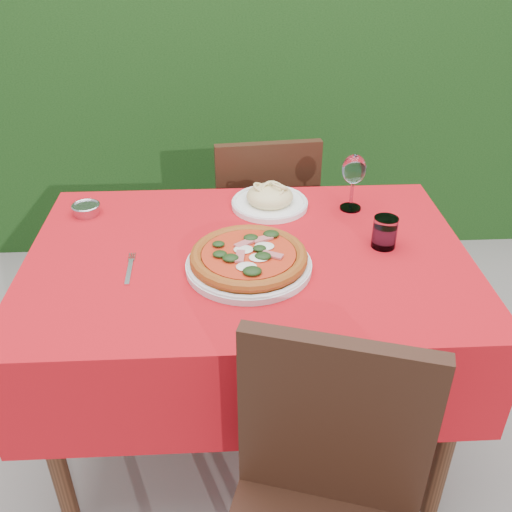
{
  "coord_description": "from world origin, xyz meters",
  "views": [
    {
      "loc": [
        -0.05,
        -1.38,
        1.61
      ],
      "look_at": [
        0.02,
        -0.05,
        0.77
      ],
      "focal_mm": 40.0,
      "sensor_mm": 36.0,
      "label": 1
    }
  ],
  "objects_px": {
    "chair_far": "(264,221)",
    "water_glass": "(384,234)",
    "pizza_plate": "(249,259)",
    "fork": "(129,272)",
    "pasta_plate": "(270,199)",
    "steel_ramekin": "(86,210)",
    "wine_glass": "(354,172)"
  },
  "relations": [
    {
      "from": "steel_ramekin",
      "to": "wine_glass",
      "type": "bearing_deg",
      "value": -0.42
    },
    {
      "from": "chair_far",
      "to": "steel_ramekin",
      "type": "bearing_deg",
      "value": 27.4
    },
    {
      "from": "fork",
      "to": "steel_ramekin",
      "type": "distance_m",
      "value": 0.39
    },
    {
      "from": "chair_far",
      "to": "water_glass",
      "type": "distance_m",
      "value": 0.76
    },
    {
      "from": "pizza_plate",
      "to": "water_glass",
      "type": "relative_size",
      "value": 4.06
    },
    {
      "from": "chair_far",
      "to": "pasta_plate",
      "type": "height_order",
      "value": "chair_far"
    },
    {
      "from": "wine_glass",
      "to": "chair_far",
      "type": "bearing_deg",
      "value": 123.26
    },
    {
      "from": "wine_glass",
      "to": "steel_ramekin",
      "type": "xyz_separation_m",
      "value": [
        -0.85,
        0.01,
        -0.12
      ]
    },
    {
      "from": "chair_far",
      "to": "pizza_plate",
      "type": "relative_size",
      "value": 2.31
    },
    {
      "from": "pasta_plate",
      "to": "wine_glass",
      "type": "relative_size",
      "value": 1.34
    },
    {
      "from": "chair_far",
      "to": "pasta_plate",
      "type": "distance_m",
      "value": 0.45
    },
    {
      "from": "chair_far",
      "to": "fork",
      "type": "height_order",
      "value": "chair_far"
    },
    {
      "from": "pizza_plate",
      "to": "fork",
      "type": "bearing_deg",
      "value": -179.57
    },
    {
      "from": "pasta_plate",
      "to": "water_glass",
      "type": "distance_m",
      "value": 0.41
    },
    {
      "from": "pizza_plate",
      "to": "wine_glass",
      "type": "relative_size",
      "value": 2.01
    },
    {
      "from": "wine_glass",
      "to": "fork",
      "type": "distance_m",
      "value": 0.76
    },
    {
      "from": "pizza_plate",
      "to": "pasta_plate",
      "type": "distance_m",
      "value": 0.38
    },
    {
      "from": "fork",
      "to": "steel_ramekin",
      "type": "relative_size",
      "value": 2.04
    },
    {
      "from": "steel_ramekin",
      "to": "pasta_plate",
      "type": "bearing_deg",
      "value": 2.39
    },
    {
      "from": "wine_glass",
      "to": "fork",
      "type": "xyz_separation_m",
      "value": [
        -0.67,
        -0.34,
        -0.13
      ]
    },
    {
      "from": "chair_far",
      "to": "steel_ramekin",
      "type": "height_order",
      "value": "chair_far"
    },
    {
      "from": "chair_far",
      "to": "pizza_plate",
      "type": "bearing_deg",
      "value": 77.51
    },
    {
      "from": "pasta_plate",
      "to": "steel_ramekin",
      "type": "xyz_separation_m",
      "value": [
        -0.59,
        -0.02,
        -0.01
      ]
    },
    {
      "from": "water_glass",
      "to": "fork",
      "type": "xyz_separation_m",
      "value": [
        -0.72,
        -0.1,
        -0.04
      ]
    },
    {
      "from": "pizza_plate",
      "to": "wine_glass",
      "type": "height_order",
      "value": "wine_glass"
    },
    {
      "from": "water_glass",
      "to": "steel_ramekin",
      "type": "distance_m",
      "value": 0.93
    },
    {
      "from": "pasta_plate",
      "to": "chair_far",
      "type": "bearing_deg",
      "value": 89.17
    },
    {
      "from": "pizza_plate",
      "to": "pasta_plate",
      "type": "relative_size",
      "value": 1.5
    },
    {
      "from": "chair_far",
      "to": "wine_glass",
      "type": "height_order",
      "value": "wine_glass"
    },
    {
      "from": "wine_glass",
      "to": "steel_ramekin",
      "type": "relative_size",
      "value": 2.26
    },
    {
      "from": "chair_far",
      "to": "pasta_plate",
      "type": "xyz_separation_m",
      "value": [
        -0.01,
        -0.36,
        0.28
      ]
    },
    {
      "from": "chair_far",
      "to": "fork",
      "type": "xyz_separation_m",
      "value": [
        -0.41,
        -0.73,
        0.25
      ]
    }
  ]
}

